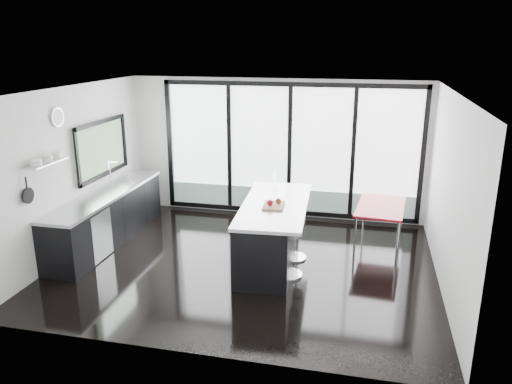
% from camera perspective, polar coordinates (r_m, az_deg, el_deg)
% --- Properties ---
extents(floor, '(6.00, 5.00, 0.00)m').
position_cam_1_polar(floor, '(8.24, -1.15, -8.22)').
color(floor, black).
rests_on(floor, ground).
extents(ceiling, '(6.00, 5.00, 0.00)m').
position_cam_1_polar(ceiling, '(7.49, -1.28, 11.54)').
color(ceiling, white).
rests_on(ceiling, wall_back).
extents(wall_back, '(6.00, 0.09, 2.80)m').
position_cam_1_polar(wall_back, '(10.07, 3.71, 4.11)').
color(wall_back, silver).
rests_on(wall_back, ground).
extents(wall_front, '(6.00, 0.00, 2.80)m').
position_cam_1_polar(wall_front, '(5.49, -7.59, -5.78)').
color(wall_front, silver).
rests_on(wall_front, ground).
extents(wall_left, '(0.26, 5.00, 2.80)m').
position_cam_1_polar(wall_left, '(9.12, -19.27, 3.69)').
color(wall_left, silver).
rests_on(wall_left, ground).
extents(wall_right, '(0.00, 5.00, 2.80)m').
position_cam_1_polar(wall_right, '(7.63, 21.22, -0.27)').
color(wall_right, silver).
rests_on(wall_right, ground).
extents(counter_cabinets, '(0.69, 3.24, 1.36)m').
position_cam_1_polar(counter_cabinets, '(9.37, -16.65, -2.73)').
color(counter_cabinets, black).
rests_on(counter_cabinets, floor).
extents(island, '(1.19, 2.51, 1.30)m').
position_cam_1_polar(island, '(8.20, 1.59, -4.52)').
color(island, black).
rests_on(island, floor).
extents(bar_stool_near, '(0.60, 0.60, 0.73)m').
position_cam_1_polar(bar_stool_near, '(7.73, 3.67, -7.05)').
color(bar_stool_near, silver).
rests_on(bar_stool_near, floor).
extents(bar_stool_far, '(0.52, 0.52, 0.70)m').
position_cam_1_polar(bar_stool_far, '(8.34, 4.33, -5.35)').
color(bar_stool_far, silver).
rests_on(bar_stool_far, floor).
extents(red_table, '(0.91, 1.45, 0.74)m').
position_cam_1_polar(red_table, '(9.11, 13.92, -3.71)').
color(red_table, '#A6131F').
rests_on(red_table, floor).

